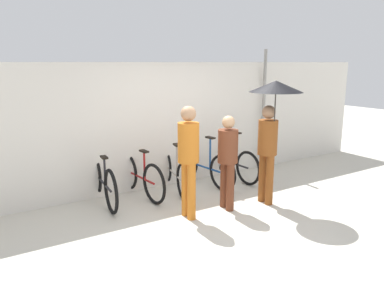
% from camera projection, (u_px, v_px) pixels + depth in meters
% --- Properties ---
extents(ground_plane, '(30.00, 30.00, 0.00)m').
position_uv_depth(ground_plane, '(229.00, 221.00, 5.63)').
color(ground_plane, beige).
extents(back_wall, '(10.67, 0.12, 2.35)m').
position_uv_depth(back_wall, '(163.00, 125.00, 7.11)').
color(back_wall, silver).
rests_on(back_wall, ground).
extents(parked_bicycle_0, '(0.44, 1.76, 1.01)m').
position_uv_depth(parked_bicycle_0, '(103.00, 181.00, 6.31)').
color(parked_bicycle_0, black).
rests_on(parked_bicycle_0, ground).
extents(parked_bicycle_1, '(0.44, 1.65, 0.99)m').
position_uv_depth(parked_bicycle_1, '(140.00, 176.00, 6.63)').
color(parked_bicycle_1, black).
rests_on(parked_bicycle_1, ground).
extents(parked_bicycle_2, '(0.55, 1.70, 0.98)m').
position_uv_depth(parked_bicycle_2, '(174.00, 172.00, 6.96)').
color(parked_bicycle_2, black).
rests_on(parked_bicycle_2, ground).
extents(parked_bicycle_3, '(0.44, 1.77, 1.01)m').
position_uv_depth(parked_bicycle_3, '(203.00, 166.00, 7.30)').
color(parked_bicycle_3, black).
rests_on(parked_bicycle_3, ground).
extents(parked_bicycle_4, '(0.44, 1.77, 1.02)m').
position_uv_depth(parked_bicycle_4, '(229.00, 161.00, 7.68)').
color(parked_bicycle_4, black).
rests_on(parked_bicycle_4, ground).
extents(pedestrian_leading, '(0.32, 0.32, 1.73)m').
position_uv_depth(pedestrian_leading, '(188.00, 153.00, 5.58)').
color(pedestrian_leading, '#C66B1E').
rests_on(pedestrian_leading, ground).
extents(pedestrian_center, '(0.32, 0.32, 1.53)m').
position_uv_depth(pedestrian_center, '(228.00, 156.00, 5.94)').
color(pedestrian_center, brown).
rests_on(pedestrian_center, ground).
extents(pedestrian_trailing, '(0.85, 0.85, 2.06)m').
position_uv_depth(pedestrian_trailing, '(272.00, 113.00, 5.99)').
color(pedestrian_trailing, brown).
rests_on(pedestrian_trailing, ground).
extents(awning_pole, '(0.07, 0.07, 2.62)m').
position_uv_depth(awning_pole, '(263.00, 111.00, 8.17)').
color(awning_pole, gray).
rests_on(awning_pole, ground).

